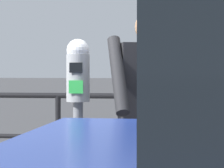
# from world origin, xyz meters

# --- Properties ---
(parking_meter) EXTENTS (0.17, 0.17, 1.52)m
(parking_meter) POSITION_xyz_m (-0.33, 0.38, 1.22)
(parking_meter) COLOR slate
(parking_meter) RESTS_ON sidewalk_curb
(pedestrian_at_meter) EXTENTS (0.62, 0.61, 1.73)m
(pedestrian_at_meter) POSITION_xyz_m (0.18, 0.49, 1.12)
(pedestrian_at_meter) COLOR brown
(pedestrian_at_meter) RESTS_ON sidewalk_curb
(background_railing) EXTENTS (24.06, 0.06, 1.05)m
(background_railing) POSITION_xyz_m (0.00, 2.25, 0.87)
(background_railing) COLOR black
(background_railing) RESTS_ON sidewalk_curb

